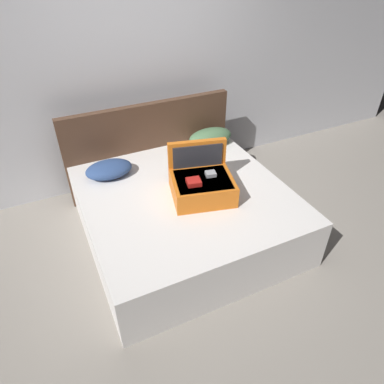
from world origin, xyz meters
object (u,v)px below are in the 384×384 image
object	(u,v)px
pillow_near_headboard	(109,169)
pillow_center_head	(210,137)
bed	(186,214)
hard_case_large	(202,183)

from	to	relation	value
pillow_near_headboard	pillow_center_head	world-z (taller)	pillow_center_head
pillow_center_head	pillow_near_headboard	bearing A→B (deg)	-173.39
bed	pillow_near_headboard	distance (m)	0.86
bed	pillow_near_headboard	size ratio (longest dim) A/B	4.05
hard_case_large	pillow_center_head	bearing A→B (deg)	71.24
bed	hard_case_large	size ratio (longest dim) A/B	2.88
hard_case_large	pillow_near_headboard	xyz separation A→B (m)	(-0.67, 0.66, -0.05)
hard_case_large	pillow_near_headboard	bearing A→B (deg)	149.35
hard_case_large	pillow_center_head	distance (m)	0.95
bed	hard_case_large	bearing A→B (deg)	-33.78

